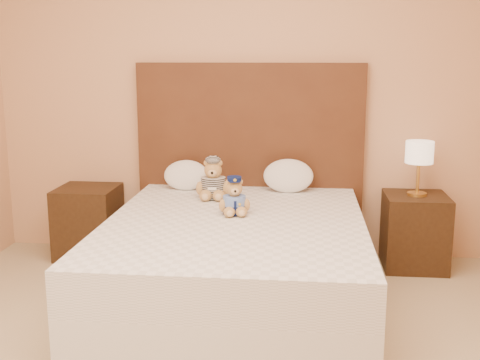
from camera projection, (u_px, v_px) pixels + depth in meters
name	position (u px, v px, depth m)	size (l,w,h in m)	color
room_walls	(217.00, 0.00, 2.77)	(4.04, 4.52, 2.72)	tan
bed	(235.00, 262.00, 3.80)	(1.60, 2.00, 0.55)	white
headboard	(250.00, 160.00, 4.69)	(1.75, 0.08, 1.50)	#4C2A16
nightstand_left	(88.00, 222.00, 4.71)	(0.45, 0.45, 0.55)	#332010
nightstand_right	(415.00, 231.00, 4.46)	(0.45, 0.45, 0.55)	#332010
lamp	(419.00, 155.00, 4.34)	(0.20, 0.20, 0.40)	gold
teddy_police	(234.00, 196.00, 3.85)	(0.21, 0.20, 0.25)	#AC7E43
teddy_prisoner	(213.00, 179.00, 4.28)	(0.26, 0.24, 0.29)	#AC7E43
pillow_left	(186.00, 174.00, 4.58)	(0.34, 0.22, 0.24)	white
pillow_right	(288.00, 174.00, 4.50)	(0.37, 0.24, 0.26)	white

